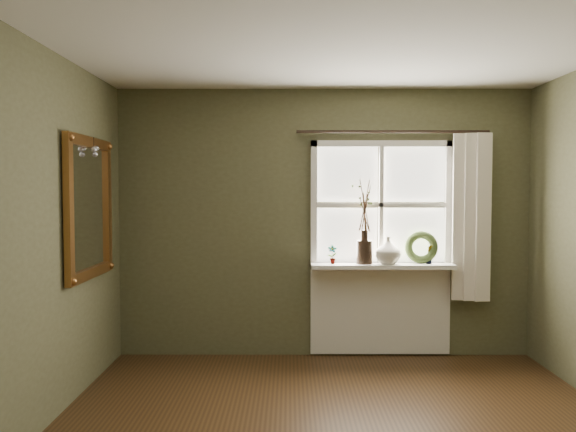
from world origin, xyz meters
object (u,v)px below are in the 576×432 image
at_px(cream_vase, 388,250).
at_px(wreath, 421,251).
at_px(dark_jug, 364,252).
at_px(gilt_mirror, 89,207).

height_order(cream_vase, wreath, wreath).
bearing_deg(dark_jug, gilt_mirror, -161.57).
xyz_separation_m(dark_jug, cream_vase, (0.23, 0.00, 0.02)).
relative_size(cream_vase, wreath, 0.81).
distance_m(dark_jug, gilt_mirror, 2.51).
relative_size(wreath, gilt_mirror, 0.28).
bearing_deg(wreath, gilt_mirror, -143.08).
bearing_deg(wreath, dark_jug, -154.76).
height_order(dark_jug, cream_vase, cream_vase).
relative_size(cream_vase, gilt_mirror, 0.22).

